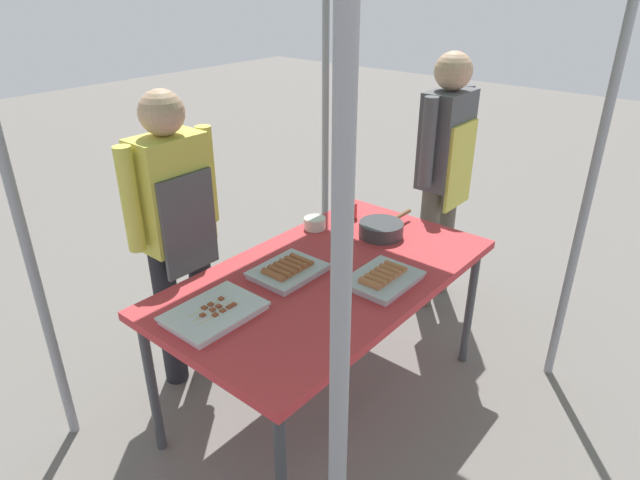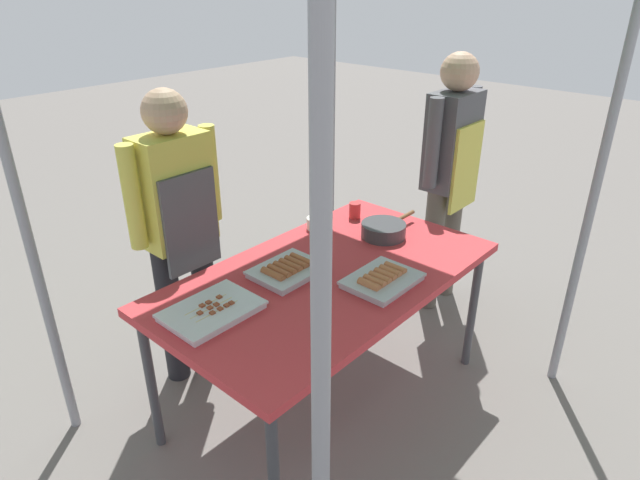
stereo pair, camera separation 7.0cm
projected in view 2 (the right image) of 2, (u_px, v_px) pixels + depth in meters
name	position (u px, v px, depth m)	size (l,w,h in m)	color
ground_plane	(327.00, 399.00, 2.84)	(18.00, 18.00, 0.00)	#66605B
stall_table	(328.00, 282.00, 2.53)	(1.60, 0.90, 0.75)	#C63338
tray_grilled_sausages	(382.00, 280.00, 2.41)	(0.32, 0.25, 0.06)	#ADADB2
tray_meat_skewers	(212.00, 311.00, 2.20)	(0.37, 0.27, 0.04)	silver
tray_pork_links	(288.00, 270.00, 2.49)	(0.32, 0.25, 0.05)	#ADADB2
cooking_wok	(384.00, 229.00, 2.84)	(0.39, 0.23, 0.07)	#38383A
condiment_bowl	(318.00, 223.00, 2.93)	(0.12, 0.12, 0.06)	silver
drink_cup_near_edge	(355.00, 210.00, 3.05)	(0.06, 0.06, 0.09)	red
vendor_woman	(178.00, 219.00, 2.69)	(0.52, 0.22, 1.53)	black
customer_nearby	(450.00, 165.00, 3.30)	(0.52, 0.23, 1.59)	#595147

